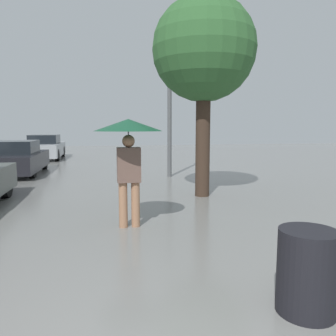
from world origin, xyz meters
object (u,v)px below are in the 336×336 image
object	(u,v)px
pedestrian	(128,139)
trash_bin	(307,272)
parked_car_farthest	(45,148)
street_lamp	(170,90)
parked_car_third	(14,159)
tree	(204,51)

from	to	relation	value
pedestrian	trash_bin	distance (m)	3.45
parked_car_farthest	street_lamp	size ratio (longest dim) A/B	0.84
parked_car_third	street_lamp	distance (m)	6.23
tree	parked_car_farthest	bearing A→B (deg)	116.14
pedestrian	parked_car_farthest	xyz separation A→B (m)	(-3.43, 13.31, -0.91)
parked_car_third	trash_bin	size ratio (longest dim) A/B	5.00
parked_car_third	trash_bin	distance (m)	11.41
pedestrian	tree	size ratio (longest dim) A/B	0.39
pedestrian	street_lamp	world-z (taller)	street_lamp
pedestrian	parked_car_third	world-z (taller)	pedestrian
street_lamp	trash_bin	bearing A→B (deg)	-93.28
street_lamp	trash_bin	size ratio (longest dim) A/B	6.39
tree	trash_bin	distance (m)	6.09
tree	trash_bin	world-z (taller)	tree
tree	parked_car_third	bearing A→B (deg)	137.87
parked_car_farthest	street_lamp	xyz separation A→B (m)	(5.30, -7.76, 2.37)
parked_car_third	trash_bin	xyz separation A→B (m)	(4.98, -10.27, -0.18)
pedestrian	tree	world-z (taller)	tree
pedestrian	street_lamp	size ratio (longest dim) A/B	0.37
parked_car_third	street_lamp	size ratio (longest dim) A/B	0.78
pedestrian	tree	bearing A→B (deg)	48.00
pedestrian	tree	distance (m)	3.60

